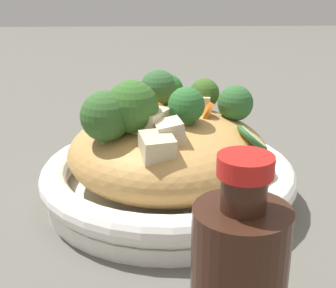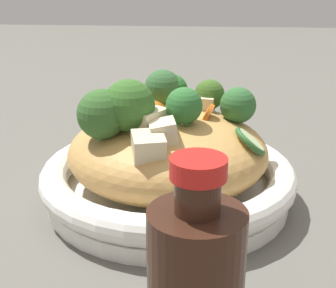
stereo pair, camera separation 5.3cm
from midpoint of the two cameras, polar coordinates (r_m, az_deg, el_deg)
ground_plane at (r=0.55m, az=-2.74°, el=-6.49°), size 3.00×3.00×0.00m
serving_bowl at (r=0.54m, az=-2.78°, el=-4.24°), size 0.28×0.28×0.05m
noodle_heap at (r=0.53m, az=-2.86°, el=-0.84°), size 0.21×0.21×0.09m
broccoli_florets at (r=0.51m, az=-4.22°, el=4.65°), size 0.14×0.18×0.07m
carrot_coins at (r=0.52m, az=-2.69°, el=3.51°), size 0.06×0.08×0.03m
zucchini_slices at (r=0.49m, az=0.55°, el=1.89°), size 0.07×0.13×0.05m
chicken_chunks at (r=0.49m, az=-3.07°, el=2.30°), size 0.16×0.10×0.04m
soy_sauce_bottle at (r=0.31m, az=3.16°, el=-16.49°), size 0.06×0.06×0.15m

